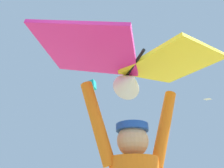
{
  "coord_description": "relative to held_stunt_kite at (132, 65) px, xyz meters",
  "views": [
    {
      "loc": [
        -0.64,
        -1.87,
        1.17
      ],
      "look_at": [
        -0.39,
        1.81,
        3.06
      ],
      "focal_mm": 33.61,
      "sensor_mm": 36.0,
      "label": 1
    }
  ],
  "objects": [
    {
      "name": "distant_kite_white_far_center",
      "position": [
        12.36,
        20.1,
        8.58
      ],
      "size": [
        0.91,
        0.91,
        0.24
      ],
      "color": "white"
    },
    {
      "name": "distant_kite_teal_low_right",
      "position": [
        -1.01,
        19.51,
        9.58
      ],
      "size": [
        1.0,
        1.13,
        1.28
      ],
      "color": "#19B2AD"
    },
    {
      "name": "distant_kite_blue_mid_right",
      "position": [
        2.71,
        32.28,
        3.39
      ],
      "size": [
        1.26,
        1.35,
        2.07
      ],
      "color": "blue"
    },
    {
      "name": "held_stunt_kite",
      "position": [
        0.0,
        0.0,
        0.0
      ],
      "size": [
        1.67,
        1.02,
        0.39
      ],
      "color": "black"
    }
  ]
}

